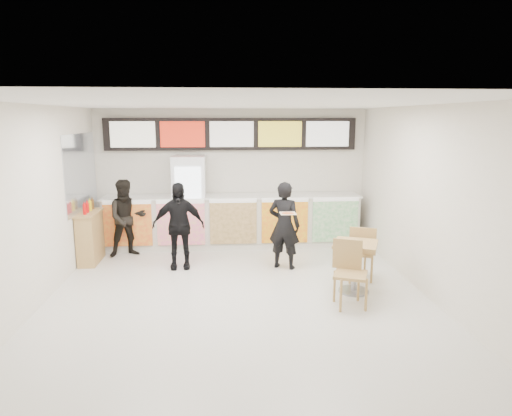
{
  "coord_description": "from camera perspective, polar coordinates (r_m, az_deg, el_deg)",
  "views": [
    {
      "loc": [
        -0.25,
        -6.7,
        2.8
      ],
      "look_at": [
        0.36,
        1.2,
        1.23
      ],
      "focal_mm": 32.0,
      "sensor_mm": 36.0,
      "label": 1
    }
  ],
  "objects": [
    {
      "name": "customer_left",
      "position": [
        9.66,
        -15.84,
        -1.22
      ],
      "size": [
        0.93,
        0.82,
        1.58
      ],
      "primitive_type": "imported",
      "rotation": [
        0.0,
        0.0,
        0.34
      ],
      "color": "black",
      "rests_on": "floor"
    },
    {
      "name": "mirror_panel",
      "position": [
        9.61,
        -21.02,
        4.2
      ],
      "size": [
        0.01,
        2.0,
        1.5
      ],
      "primitive_type": "cube",
      "color": "#B2B7BF",
      "rests_on": "wall_left"
    },
    {
      "name": "service_counter",
      "position": [
        10.05,
        -2.91,
        -1.61
      ],
      "size": [
        5.56,
        0.77,
        1.14
      ],
      "color": "silver",
      "rests_on": "floor"
    },
    {
      "name": "wall_back",
      "position": [
        10.29,
        -3.02,
        3.94
      ],
      "size": [
        6.0,
        0.0,
        6.0
      ],
      "primitive_type": "plane",
      "rotation": [
        1.57,
        0.0,
        0.0
      ],
      "color": "silver",
      "rests_on": "floor"
    },
    {
      "name": "customer_mid",
      "position": [
        8.65,
        -9.68,
        -2.19
      ],
      "size": [
        0.97,
        0.43,
        1.64
      ],
      "primitive_type": "imported",
      "rotation": [
        0.0,
        0.0,
        0.03
      ],
      "color": "black",
      "rests_on": "floor"
    },
    {
      "name": "floor",
      "position": [
        7.27,
        -2.17,
        -11.45
      ],
      "size": [
        7.0,
        7.0,
        0.0
      ],
      "primitive_type": "plane",
      "color": "beige",
      "rests_on": "ground"
    },
    {
      "name": "menu_board",
      "position": [
        10.13,
        -3.07,
        9.21
      ],
      "size": [
        5.5,
        0.14,
        0.7
      ],
      "color": "black",
      "rests_on": "wall_back"
    },
    {
      "name": "wall_left",
      "position": [
        7.36,
        -26.29,
        -0.13
      ],
      "size": [
        0.0,
        7.0,
        7.0
      ],
      "primitive_type": "plane",
      "rotation": [
        1.57,
        0.0,
        1.57
      ],
      "color": "silver",
      "rests_on": "floor"
    },
    {
      "name": "wall_right",
      "position": [
        7.56,
        21.09,
        0.56
      ],
      "size": [
        0.0,
        7.0,
        7.0
      ],
      "primitive_type": "plane",
      "rotation": [
        1.57,
        0.0,
        -1.57
      ],
      "color": "silver",
      "rests_on": "floor"
    },
    {
      "name": "drinks_fridge",
      "position": [
        10.0,
        -8.3,
        0.73
      ],
      "size": [
        0.7,
        0.67,
        2.0
      ],
      "color": "white",
      "rests_on": "floor"
    },
    {
      "name": "condiment_ledge",
      "position": [
        9.51,
        -20.01,
        -3.38
      ],
      "size": [
        0.36,
        0.9,
        1.2
      ],
      "color": "tan",
      "rests_on": "floor"
    },
    {
      "name": "ceiling",
      "position": [
        6.71,
        -2.36,
        12.91
      ],
      "size": [
        7.0,
        7.0,
        0.0
      ],
      "primitive_type": "plane",
      "rotation": [
        3.14,
        0.0,
        0.0
      ],
      "color": "white",
      "rests_on": "wall_back"
    },
    {
      "name": "pizza_slice",
      "position": [
        8.03,
        4.01,
        -0.62
      ],
      "size": [
        0.36,
        0.36,
        0.02
      ],
      "color": "beige",
      "rests_on": "customer_main"
    },
    {
      "name": "cafe_table",
      "position": [
        7.57,
        12.26,
        -6.11
      ],
      "size": [
        1.07,
        1.74,
        0.99
      ],
      "rotation": [
        0.0,
        0.0,
        -0.39
      ],
      "color": "tan",
      "rests_on": "floor"
    },
    {
      "name": "customer_main",
      "position": [
        8.54,
        3.54,
        -2.18
      ],
      "size": [
        0.71,
        0.61,
        1.65
      ],
      "primitive_type": "imported",
      "rotation": [
        0.0,
        0.0,
        2.72
      ],
      "color": "black",
      "rests_on": "floor"
    }
  ]
}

